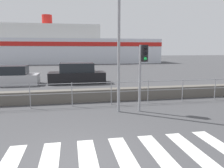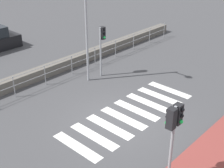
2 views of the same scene
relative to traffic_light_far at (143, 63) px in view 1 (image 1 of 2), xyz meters
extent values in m
plane|color=#424244|center=(-2.89, -3.79, -2.04)|extent=(160.00, 160.00, 0.00)
cube|color=silver|center=(-3.48, -3.79, -2.04)|extent=(0.45, 2.40, 0.01)
cube|color=silver|center=(-2.58, -3.79, -2.04)|extent=(0.45, 2.40, 0.01)
cube|color=silver|center=(-1.68, -3.79, -2.04)|extent=(0.45, 2.40, 0.01)
cube|color=silver|center=(-0.78, -3.79, -2.04)|extent=(0.45, 2.40, 0.01)
cube|color=silver|center=(0.12, -3.79, -2.04)|extent=(0.45, 2.40, 0.01)
cube|color=silver|center=(1.02, -3.79, -2.04)|extent=(0.45, 2.40, 0.01)
cube|color=#605B54|center=(-2.89, 2.23, -1.74)|extent=(24.38, 0.55, 0.60)
cylinder|color=gray|center=(-2.89, 1.36, -0.98)|extent=(21.95, 0.03, 0.03)
cylinder|color=gray|center=(-2.89, 1.36, -1.43)|extent=(21.95, 0.03, 0.03)
cylinder|color=gray|center=(-4.72, 1.36, -1.48)|extent=(0.04, 0.04, 1.12)
cylinder|color=gray|center=(-2.89, 1.36, -1.48)|extent=(0.04, 0.04, 1.12)
cylinder|color=gray|center=(-1.06, 1.36, -1.48)|extent=(0.04, 0.04, 1.12)
cylinder|color=gray|center=(0.76, 1.36, -1.48)|extent=(0.04, 0.04, 1.12)
cylinder|color=gray|center=(2.59, 1.36, -1.48)|extent=(0.04, 0.04, 1.12)
cylinder|color=gray|center=(4.42, 1.36, -1.48)|extent=(0.04, 0.04, 1.12)
cylinder|color=gray|center=(-0.11, 0.01, -0.65)|extent=(0.10, 0.10, 2.78)
cube|color=black|center=(0.06, 0.01, 0.40)|extent=(0.24, 0.24, 0.68)
sphere|color=black|center=(0.06, -0.13, 0.61)|extent=(0.13, 0.13, 0.13)
sphere|color=black|center=(0.06, -0.13, 0.40)|extent=(0.13, 0.13, 0.13)
sphere|color=#19D84C|center=(0.06, -0.13, 0.19)|extent=(0.13, 0.13, 0.13)
cylinder|color=gray|center=(-0.99, 0.11, 0.81)|extent=(0.12, 0.12, 5.71)
cube|color=silver|center=(-2.89, 33.58, 0.18)|extent=(33.06, 7.76, 4.44)
cube|color=white|center=(-6.86, 33.58, 3.61)|extent=(18.52, 6.21, 2.44)
cube|color=red|center=(-2.89, 29.68, 1.42)|extent=(33.06, 0.08, 0.71)
cylinder|color=red|center=(-6.86, 33.58, 5.73)|extent=(1.80, 1.80, 1.80)
cube|color=#BCBCC1|center=(-7.23, 8.37, -1.66)|extent=(3.86, 1.73, 0.77)
cube|color=#1E2328|center=(-7.23, 8.37, -0.96)|extent=(2.31, 1.52, 0.63)
cube|color=black|center=(-2.45, 8.37, -1.61)|extent=(4.26, 1.75, 0.86)
cube|color=#1E2328|center=(-2.45, 8.37, -0.84)|extent=(2.55, 1.54, 0.70)
camera|label=1|loc=(-2.92, -8.59, 0.57)|focal=35.00mm
camera|label=2|loc=(-11.38, -11.21, 5.37)|focal=50.00mm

